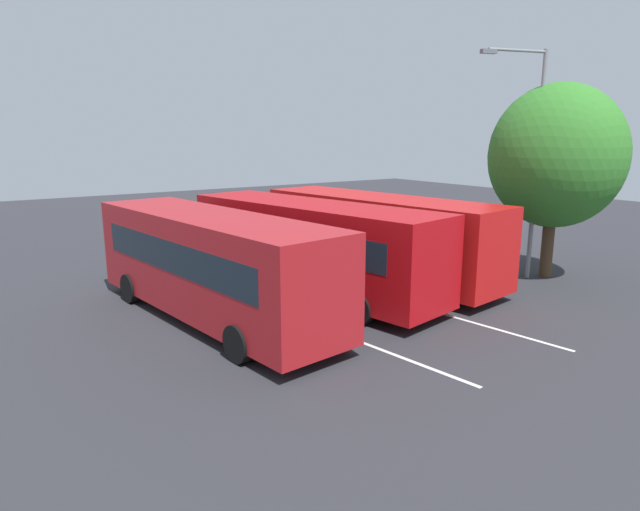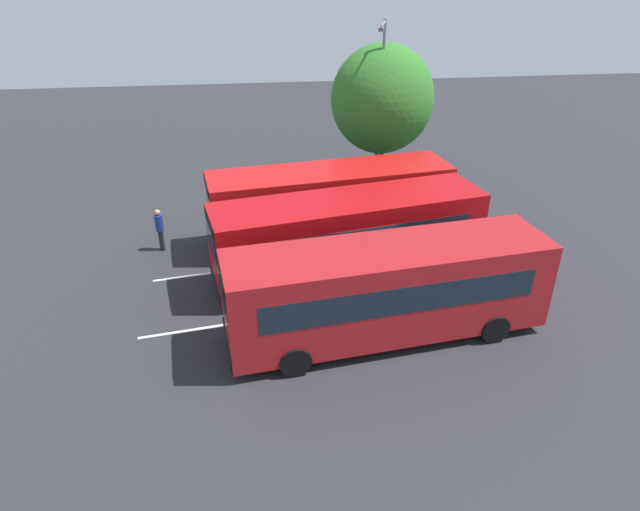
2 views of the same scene
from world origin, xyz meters
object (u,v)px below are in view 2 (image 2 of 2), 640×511
at_px(bus_center_left, 348,235).
at_px(bus_center_right, 386,289).
at_px(pedestrian, 159,226).
at_px(street_lamp, 381,100).
at_px(depot_tree, 382,100).
at_px(bus_far_left, 330,202).

relative_size(bus_center_left, bus_center_right, 1.01).
bearing_deg(bus_center_left, pedestrian, -33.36).
distance_m(bus_center_right, street_lamp, 12.04).
xyz_separation_m(bus_center_left, street_lamp, (-2.80, -7.63, 3.01)).
xyz_separation_m(bus_center_left, depot_tree, (-3.11, -8.63, 2.81)).
height_order(bus_center_left, depot_tree, depot_tree).
xyz_separation_m(bus_center_left, bus_center_right, (-0.53, 3.81, 0.00)).
bearing_deg(bus_far_left, bus_center_right, 88.36).
bearing_deg(bus_center_left, bus_far_left, -96.68).
bearing_deg(pedestrian, bus_far_left, -38.14).
relative_size(bus_far_left, pedestrian, 5.68).
xyz_separation_m(bus_far_left, bus_center_right, (-0.75, 6.89, 0.00)).
distance_m(bus_center_left, depot_tree, 9.60).
height_order(bus_far_left, street_lamp, street_lamp).
distance_m(bus_far_left, bus_center_right, 6.93).
distance_m(bus_far_left, bus_center_left, 3.09).
height_order(bus_center_right, pedestrian, bus_center_right).
xyz_separation_m(bus_far_left, street_lamp, (-3.02, -4.55, 3.01)).
height_order(bus_far_left, pedestrian, bus_far_left).
bearing_deg(bus_center_right, pedestrian, -48.62).
xyz_separation_m(bus_center_left, pedestrian, (7.13, -2.97, -0.64)).
distance_m(pedestrian, street_lamp, 11.56).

